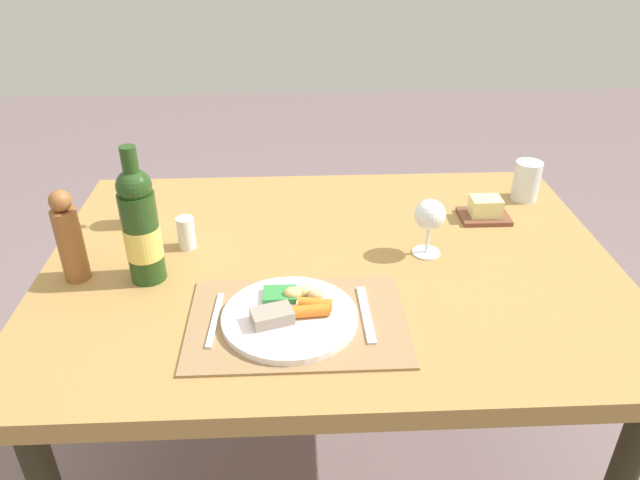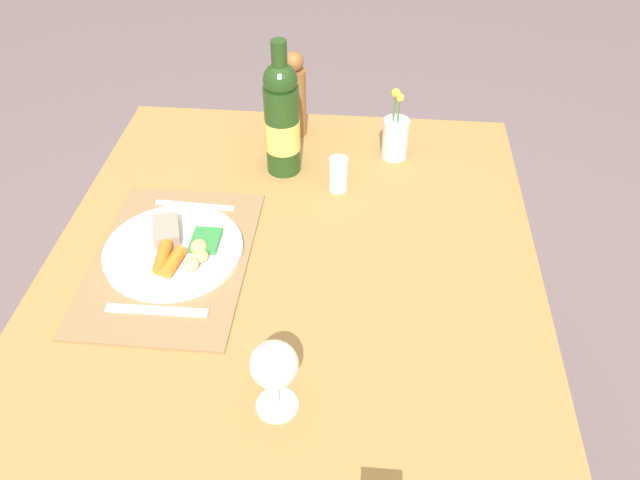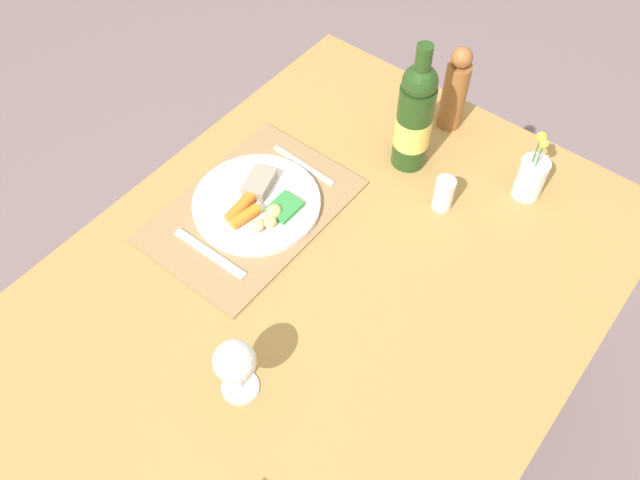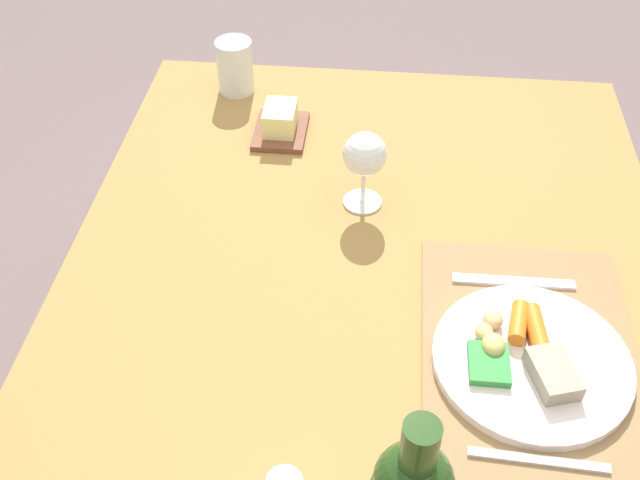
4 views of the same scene
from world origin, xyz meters
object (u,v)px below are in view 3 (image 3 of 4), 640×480
(wine_glass, at_px, (235,363))
(fork, at_px, (303,165))
(dinner_plate, at_px, (257,203))
(pepper_mill, at_px, (455,90))
(salt_shaker, at_px, (444,194))
(flower_vase, at_px, (531,177))
(dining_table, at_px, (314,315))
(knife, at_px, (210,253))
(wine_bottle, at_px, (415,117))

(wine_glass, bearing_deg, fork, -152.76)
(dinner_plate, height_order, pepper_mill, pepper_mill)
(salt_shaker, bearing_deg, dinner_plate, -50.72)
(dinner_plate, relative_size, flower_vase, 1.52)
(dining_table, distance_m, knife, 0.25)
(dining_table, relative_size, wine_bottle, 4.26)
(dinner_plate, relative_size, fork, 1.57)
(pepper_mill, distance_m, wine_bottle, 0.16)
(wine_bottle, bearing_deg, knife, -19.59)
(fork, distance_m, salt_shaker, 0.32)
(fork, bearing_deg, wine_bottle, 136.50)
(salt_shaker, height_order, wine_glass, wine_glass)
(flower_vase, bearing_deg, dining_table, -22.02)
(wine_glass, bearing_deg, dinner_plate, -142.70)
(fork, height_order, knife, same)
(wine_glass, bearing_deg, wine_bottle, -173.38)
(fork, height_order, salt_shaker, salt_shaker)
(salt_shaker, xyz_separation_m, wine_glass, (0.58, -0.06, 0.06))
(dinner_plate, distance_m, wine_bottle, 0.38)
(salt_shaker, xyz_separation_m, flower_vase, (-0.15, 0.13, 0.01))
(salt_shaker, distance_m, wine_bottle, 0.18)
(knife, bearing_deg, dining_table, 103.46)
(dining_table, height_order, dinner_plate, dinner_plate)
(flower_vase, distance_m, pepper_mill, 0.27)
(wine_bottle, bearing_deg, salt_shaker, 62.75)
(dinner_plate, xyz_separation_m, salt_shaker, (-0.25, 0.31, 0.02))
(salt_shaker, relative_size, wine_glass, 0.57)
(dinner_plate, relative_size, salt_shaker, 3.43)
(dining_table, bearing_deg, pepper_mill, -175.17)
(dinner_plate, bearing_deg, knife, 2.53)
(dinner_plate, bearing_deg, salt_shaker, 129.28)
(flower_vase, bearing_deg, salt_shaker, -40.71)
(fork, xyz_separation_m, flower_vase, (-0.25, 0.43, 0.05))
(fork, bearing_deg, dinner_plate, 1.46)
(dinner_plate, height_order, knife, dinner_plate)
(dinner_plate, height_order, fork, dinner_plate)
(wine_bottle, height_order, wine_glass, wine_bottle)
(wine_glass, bearing_deg, flower_vase, 165.96)
(dining_table, bearing_deg, wine_bottle, -172.23)
(dining_table, relative_size, pepper_mill, 6.19)
(fork, height_order, flower_vase, flower_vase)
(salt_shaker, bearing_deg, fork, -72.00)
(dining_table, height_order, wine_bottle, wine_bottle)
(dining_table, distance_m, fork, 0.35)
(pepper_mill, bearing_deg, fork, -28.92)
(dining_table, height_order, wine_glass, wine_glass)
(pepper_mill, relative_size, wine_bottle, 0.69)
(fork, xyz_separation_m, pepper_mill, (-0.33, 0.18, 0.10))
(flower_vase, bearing_deg, knife, -37.63)
(wine_bottle, bearing_deg, flower_vase, 106.84)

